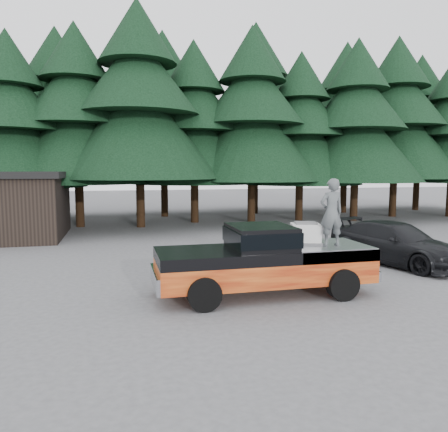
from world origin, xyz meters
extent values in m
plane|color=#515153|center=(0.00, 0.00, 0.00)|extent=(120.00, 120.00, 0.00)
cube|color=black|center=(1.39, -0.52, 1.62)|extent=(1.66, 1.90, 0.59)
cube|color=silver|center=(2.80, -0.28, 1.60)|extent=(0.94, 0.85, 0.54)
imported|color=#525759|center=(3.32, -0.79, 2.25)|extent=(0.68, 0.45, 1.85)
imported|color=black|center=(7.42, 2.10, 0.75)|extent=(3.67, 5.59, 1.51)
camera|label=1|loc=(-2.36, -11.58, 3.44)|focal=35.00mm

